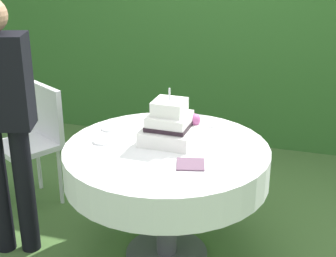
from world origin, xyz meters
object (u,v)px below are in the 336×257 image
object	(u,v)px
serving_plate_near	(110,129)
standing_person	(2,114)
cake_table	(167,164)
napkin_stack	(191,164)
garden_chair	(36,134)
serving_plate_left	(213,124)
wedding_cake	(170,125)
serving_plate_far	(103,141)

from	to	relation	value
serving_plate_near	standing_person	xyz separation A→B (m)	(-0.51, -0.38, 0.18)
cake_table	serving_plate_near	distance (m)	0.47
cake_table	napkin_stack	distance (m)	0.29
garden_chair	serving_plate_near	bearing A→B (deg)	-18.27
serving_plate_left	standing_person	bearing A→B (deg)	-149.88
cake_table	napkin_stack	xyz separation A→B (m)	(0.19, -0.19, 0.12)
cake_table	napkin_stack	size ratio (longest dim) A/B	8.08
wedding_cake	standing_person	xyz separation A→B (m)	(-0.93, -0.32, 0.08)
napkin_stack	standing_person	size ratio (longest dim) A/B	0.09
wedding_cake	serving_plate_left	size ratio (longest dim) A/B	3.27
standing_person	serving_plate_far	bearing A→B (deg)	18.84
cake_table	serving_plate_far	xyz separation A→B (m)	(-0.39, -0.03, 0.12)
cake_table	serving_plate_far	world-z (taller)	serving_plate_far
serving_plate_far	serving_plate_left	size ratio (longest dim) A/B	1.21
cake_table	wedding_cake	distance (m)	0.23
wedding_cake	serving_plate_left	bearing A→B (deg)	60.21
serving_plate_near	serving_plate_left	distance (m)	0.67
wedding_cake	napkin_stack	distance (m)	0.36
cake_table	garden_chair	world-z (taller)	garden_chair
garden_chair	standing_person	world-z (taller)	standing_person
serving_plate_near	serving_plate_left	xyz separation A→B (m)	(0.61, 0.27, 0.00)
serving_plate_far	napkin_stack	distance (m)	0.60
serving_plate_left	standing_person	world-z (taller)	standing_person
standing_person	serving_plate_left	bearing A→B (deg)	30.12
wedding_cake	serving_plate_left	xyz separation A→B (m)	(0.19, 0.33, -0.10)
serving_plate_near	napkin_stack	bearing A→B (deg)	-29.17
serving_plate_left	garden_chair	distance (m)	1.33
serving_plate_near	napkin_stack	distance (m)	0.71
napkin_stack	standing_person	world-z (taller)	standing_person
napkin_stack	garden_chair	distance (m)	1.46
serving_plate_far	serving_plate_left	bearing A→B (deg)	38.98
napkin_stack	garden_chair	world-z (taller)	garden_chair
garden_chair	napkin_stack	bearing A→B (deg)	-23.65
serving_plate_left	serving_plate_near	bearing A→B (deg)	-156.40
garden_chair	wedding_cake	bearing A→B (deg)	-14.77
wedding_cake	garden_chair	bearing A→B (deg)	165.23
serving_plate_far	garden_chair	distance (m)	0.88
serving_plate_near	serving_plate_left	world-z (taller)	same
serving_plate_left	garden_chair	world-z (taller)	garden_chair
garden_chair	standing_person	distance (m)	0.75
serving_plate_near	wedding_cake	bearing A→B (deg)	-8.73
cake_table	serving_plate_near	world-z (taller)	serving_plate_near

